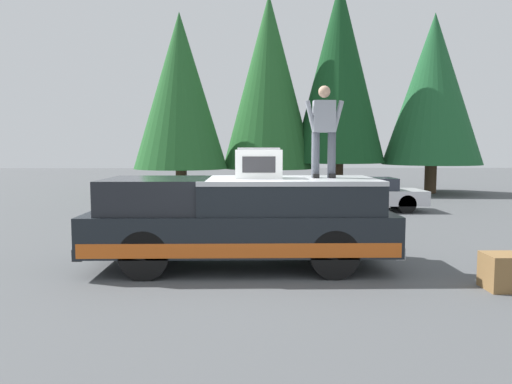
{
  "coord_description": "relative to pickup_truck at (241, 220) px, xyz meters",
  "views": [
    {
      "loc": [
        -8.71,
        -0.09,
        2.21
      ],
      "look_at": [
        0.78,
        -0.26,
        1.35
      ],
      "focal_mm": 34.47,
      "sensor_mm": 36.0,
      "label": 1
    }
  ],
  "objects": [
    {
      "name": "conifer_far_left",
      "position": [
        14.79,
        -9.09,
        4.12
      ],
      "size": [
        4.7,
        4.7,
        8.61
      ],
      "color": "#4C3826",
      "rests_on": "ground"
    },
    {
      "name": "wooden_crate",
      "position": [
        -1.56,
        -4.11,
        -0.59
      ],
      "size": [
        0.56,
        0.56,
        0.56
      ],
      "primitive_type": "cube",
      "color": "olive",
      "rests_on": "ground"
    },
    {
      "name": "conifer_center_left",
      "position": [
        15.08,
        -1.18,
        4.49
      ],
      "size": [
        4.48,
        4.48,
        9.55
      ],
      "color": "#4C3826",
      "rests_on": "ground"
    },
    {
      "name": "compressor_unit",
      "position": [
        0.02,
        -0.33,
        1.05
      ],
      "size": [
        0.65,
        0.84,
        0.56
      ],
      "color": "silver",
      "rests_on": "pickup_truck"
    },
    {
      "name": "conifer_left",
      "position": [
        14.93,
        -4.56,
        4.97
      ],
      "size": [
        4.47,
        4.47,
        10.22
      ],
      "color": "#4C3826",
      "rests_on": "ground"
    },
    {
      "name": "ground_plane",
      "position": [
        -0.28,
        -0.03,
        -0.87
      ],
      "size": [
        90.0,
        90.0,
        0.0
      ],
      "primitive_type": "plane",
      "color": "#4C4F51"
    },
    {
      "name": "pickup_truck",
      "position": [
        0.0,
        0.0,
        0.0
      ],
      "size": [
        2.01,
        5.54,
        1.65
      ],
      "color": "black",
      "rests_on": "ground"
    },
    {
      "name": "conifer_center_right",
      "position": [
        13.69,
        2.92,
        3.89
      ],
      "size": [
        4.27,
        4.27,
        8.3
      ],
      "color": "#4C3826",
      "rests_on": "ground"
    },
    {
      "name": "person_on_truck_bed",
      "position": [
        0.1,
        -1.54,
        1.68
      ],
      "size": [
        0.29,
        0.72,
        1.69
      ],
      "color": "#4C515B",
      "rests_on": "pickup_truck"
    },
    {
      "name": "parked_car_silver",
      "position": [
        8.09,
        -4.26,
        -0.29
      ],
      "size": [
        1.64,
        4.1,
        1.16
      ],
      "color": "silver",
      "rests_on": "ground"
    }
  ]
}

